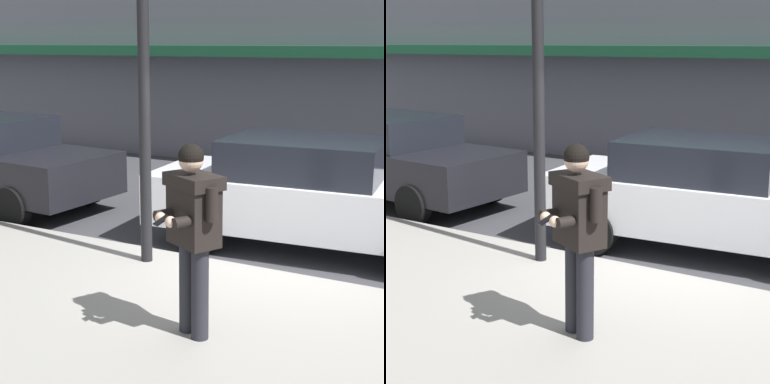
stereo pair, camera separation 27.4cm
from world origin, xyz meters
The scene contains 5 objects.
ground_plane centered at (0.00, 0.00, 0.00)m, with size 80.00×80.00×0.00m, color #3D3D42.
curb_paint_line centered at (1.00, 0.05, 0.00)m, with size 28.00×0.12×0.01m, color silver.
parked_sedan_mid centered at (-0.01, 1.22, 0.79)m, with size 4.63×2.20×1.54m.
man_texting_on_phone centered at (-0.03, -2.20, 1.25)m, with size 0.63×0.65×1.81m.
street_lamp_post centered at (-1.53, -0.65, 3.14)m, with size 0.36×0.36×4.88m.
Camera 1 is at (2.60, -7.07, 2.81)m, focal length 60.00 mm.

